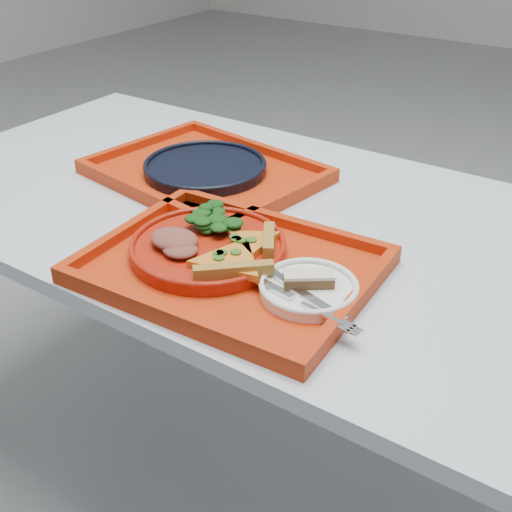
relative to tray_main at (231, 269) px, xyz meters
name	(u,v)px	position (x,y,z in m)	size (l,w,h in m)	color
ground	(265,478)	(-0.06, 0.21, -0.76)	(10.00, 10.00, 0.00)	gray
table	(268,247)	(-0.06, 0.21, -0.08)	(1.60, 0.80, 0.75)	silver
tray_main	(231,269)	(0.00, 0.00, 0.00)	(0.45, 0.35, 0.01)	#AF2809
tray_far	(205,175)	(-0.27, 0.28, 0.00)	(0.45, 0.35, 0.01)	#AF2809
dinner_plate	(208,249)	(-0.06, 0.01, 0.02)	(0.26, 0.26, 0.02)	#9F1A0A
side_plate	(309,290)	(0.14, 0.00, 0.01)	(0.15, 0.15, 0.01)	white
navy_plate	(205,169)	(-0.27, 0.28, 0.01)	(0.26, 0.26, 0.02)	black
pizza_slice_a	(231,259)	(0.01, -0.02, 0.03)	(0.14, 0.12, 0.02)	gold
pizza_slice_b	(253,239)	(0.01, 0.05, 0.03)	(0.10, 0.09, 0.02)	gold
salad_heap	(218,216)	(-0.08, 0.07, 0.05)	(0.09, 0.08, 0.04)	black
meat_portion	(174,239)	(-0.10, -0.02, 0.04)	(0.09, 0.07, 0.03)	brown
dessert_bar	(309,279)	(0.14, 0.00, 0.03)	(0.08, 0.07, 0.02)	#4F2C1A
knife	(299,289)	(0.14, -0.02, 0.02)	(0.18, 0.02, 0.01)	silver
fork	(300,302)	(0.16, -0.05, 0.02)	(0.18, 0.02, 0.01)	silver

